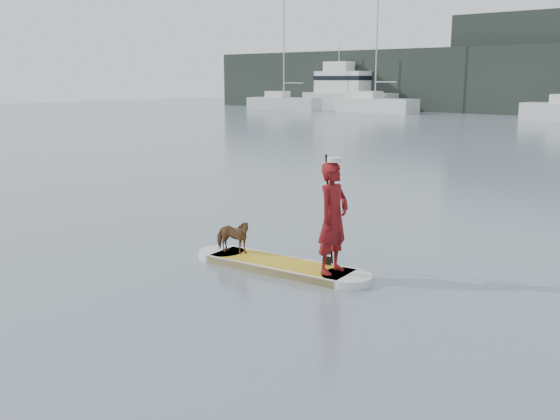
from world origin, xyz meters
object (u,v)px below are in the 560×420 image
Objects in this scene: paddler at (333,218)px; motor_yacht_b at (347,92)px; paddleboard at (280,265)px; sailboat_a at (283,103)px; sailboat_b at (374,104)px; dog at (232,236)px.

paddler is 55.59m from motor_yacht_b.
paddleboard is 1.36m from paddler.
sailboat_a is at bearing -136.31° from motor_yacht_b.
paddler is 50.56m from sailboat_b.
dog is 0.07× the size of motor_yacht_b.
sailboat_a is 0.89× the size of sailboat_b.
sailboat_a reaches higher than paddler.
paddler is 0.16× the size of sailboat_a.
paddler is (0.99, 0.09, 0.93)m from paddleboard.
sailboat_a is at bearing 123.48° from paddleboard.
sailboat_b reaches higher than sailboat_a.
dog is 54.71m from motor_yacht_b.
sailboat_b is at bearing 30.00° from paddler.
motor_yacht_b is at bearing 17.07° from dog.
paddler is 0.14× the size of sailboat_b.
motor_yacht_b reaches higher than paddleboard.
dog is at bearing -180.00° from paddleboard.
sailboat_a is 6.62m from motor_yacht_b.
paddler is 54.63m from sailboat_a.
sailboat_a is at bearing 23.88° from dog.
sailboat_b reaches higher than dog.
dog is 53.53m from sailboat_a.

